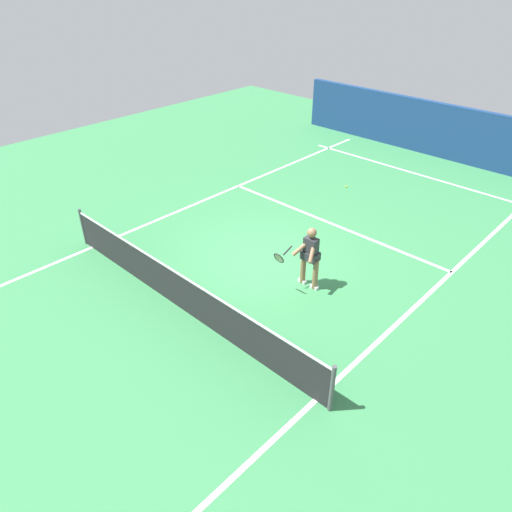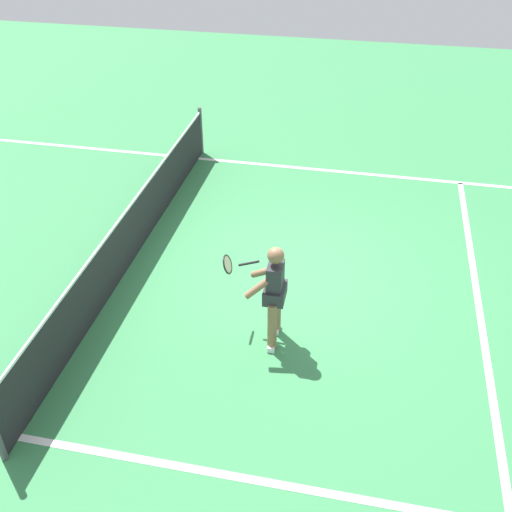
{
  "view_description": "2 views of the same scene",
  "coord_description": "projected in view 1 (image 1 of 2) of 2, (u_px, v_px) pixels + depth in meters",
  "views": [
    {
      "loc": [
        -6.96,
        7.59,
        6.69
      ],
      "look_at": [
        -0.55,
        0.85,
        0.76
      ],
      "focal_mm": 33.39,
      "sensor_mm": 36.0,
      "label": 1
    },
    {
      "loc": [
        -7.64,
        -0.95,
        5.81
      ],
      "look_at": [
        -0.96,
        0.43,
        0.99
      ],
      "focal_mm": 42.09,
      "sensor_mm": 36.0,
      "label": 2
    }
  ],
  "objects": [
    {
      "name": "sideline_right_marking",
      "position": [
        172.0,
        214.0,
        14.47
      ],
      "size": [
        0.1,
        18.98,
        0.01
      ],
      "primitive_type": "cube",
      "color": "white",
      "rests_on": "ground"
    },
    {
      "name": "court_net",
      "position": [
        179.0,
        290.0,
        10.36
      ],
      "size": [
        8.23,
        0.08,
        1.04
      ],
      "color": "#4C4C51",
      "rests_on": "ground"
    },
    {
      "name": "baseline_marking",
      "position": [
        413.0,
        173.0,
        17.16
      ],
      "size": [
        8.55,
        0.1,
        0.01
      ],
      "primitive_type": "cube",
      "color": "white",
      "rests_on": "ground"
    },
    {
      "name": "sideline_left_marking",
      "position": [
        394.0,
        327.0,
        10.08
      ],
      "size": [
        0.1,
        18.98,
        0.01
      ],
      "primitive_type": "cube",
      "color": "white",
      "rests_on": "ground"
    },
    {
      "name": "ground_plane",
      "position": [
        263.0,
        260.0,
        12.28
      ],
      "size": [
        27.27,
        27.27,
        0.0
      ],
      "primitive_type": "plane",
      "color": "#38844C"
    },
    {
      "name": "tennis_ball_near",
      "position": [
        346.0,
        187.0,
        16.09
      ],
      "size": [
        0.07,
        0.07,
        0.07
      ],
      "primitive_type": "sphere",
      "color": "#D1E533",
      "rests_on": "ground"
    },
    {
      "name": "service_line_marking",
      "position": [
        328.0,
        222.0,
        14.0
      ],
      "size": [
        7.55,
        0.1,
        0.01
      ],
      "primitive_type": "cube",
      "color": "white",
      "rests_on": "ground"
    },
    {
      "name": "court_back_wall",
      "position": [
        446.0,
        132.0,
        17.97
      ],
      "size": [
        12.55,
        0.24,
        2.0
      ],
      "primitive_type": "cube",
      "color": "navy",
      "rests_on": "ground"
    },
    {
      "name": "tennis_player",
      "position": [
        309.0,
        256.0,
        10.89
      ],
      "size": [
        0.77,
        0.93,
        1.55
      ],
      "color": "#8C6647",
      "rests_on": "ground"
    }
  ]
}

